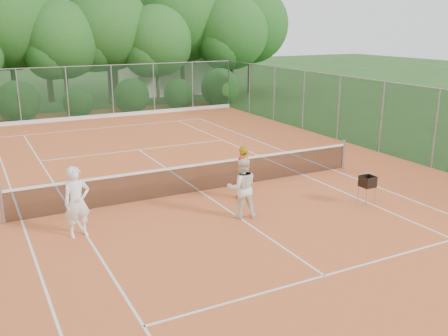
# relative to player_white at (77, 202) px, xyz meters

# --- Properties ---
(ground) EXTENTS (120.00, 120.00, 0.00)m
(ground) POSITION_rel_player_white_xyz_m (4.26, 1.76, -0.94)
(ground) COLOR #244619
(ground) RESTS_ON ground
(clay_court) EXTENTS (18.00, 36.00, 0.02)m
(clay_court) POSITION_rel_player_white_xyz_m (4.26, 1.76, -0.93)
(clay_court) COLOR #D46530
(clay_court) RESTS_ON ground
(club_building) EXTENTS (8.00, 5.00, 3.00)m
(club_building) POSITION_rel_player_white_xyz_m (13.26, 25.76, 0.56)
(club_building) COLOR beige
(club_building) RESTS_ON ground
(tennis_net) EXTENTS (11.97, 0.10, 1.10)m
(tennis_net) POSITION_rel_player_white_xyz_m (4.26, 1.76, -0.41)
(tennis_net) COLOR gray
(tennis_net) RESTS_ON clay_court
(player_white) EXTENTS (0.72, 0.51, 1.85)m
(player_white) POSITION_rel_player_white_xyz_m (0.00, 0.00, 0.00)
(player_white) COLOR white
(player_white) RESTS_ON clay_court
(player_center_grp) EXTENTS (1.00, 0.88, 1.78)m
(player_center_grp) POSITION_rel_player_white_xyz_m (4.36, -0.80, -0.04)
(player_center_grp) COLOR white
(player_center_grp) RESTS_ON clay_court
(player_yellow) EXTENTS (0.62, 1.06, 1.70)m
(player_yellow) POSITION_rel_player_white_xyz_m (5.16, 0.52, -0.07)
(player_yellow) COLOR yellow
(player_yellow) RESTS_ON clay_court
(ball_hopper) EXTENTS (0.39, 0.39, 0.90)m
(ball_hopper) POSITION_rel_player_white_xyz_m (8.21, -1.65, -0.21)
(ball_hopper) COLOR gray
(ball_hopper) RESTS_ON clay_court
(stray_ball_a) EXTENTS (0.07, 0.07, 0.07)m
(stray_ball_a) POSITION_rel_player_white_xyz_m (0.33, 14.38, -0.89)
(stray_ball_a) COLOR yellow
(stray_ball_a) RESTS_ON clay_court
(stray_ball_b) EXTENTS (0.07, 0.07, 0.07)m
(stray_ball_b) POSITION_rel_player_white_xyz_m (3.75, 12.27, -0.89)
(stray_ball_b) COLOR yellow
(stray_ball_b) RESTS_ON clay_court
(stray_ball_c) EXTENTS (0.07, 0.07, 0.07)m
(stray_ball_c) POSITION_rel_player_white_xyz_m (9.41, 12.55, -0.89)
(stray_ball_c) COLOR yellow
(stray_ball_c) RESTS_ON clay_court
(court_markings) EXTENTS (11.03, 23.83, 0.01)m
(court_markings) POSITION_rel_player_white_xyz_m (4.26, 1.76, -0.92)
(court_markings) COLOR white
(court_markings) RESTS_ON clay_court
(fence_back) EXTENTS (18.07, 0.07, 3.00)m
(fence_back) POSITION_rel_player_white_xyz_m (4.26, 16.76, 0.58)
(fence_back) COLOR #19381E
(fence_back) RESTS_ON clay_court
(fence_right) EXTENTS (0.07, 33.07, 3.00)m
(fence_right) POSITION_rel_player_white_xyz_m (13.26, 0.26, 0.58)
(fence_right) COLOR #19381E
(fence_right) RESTS_ON clay_court
(tropical_treeline) EXTENTS (32.10, 8.49, 15.03)m
(tropical_treeline) POSITION_rel_player_white_xyz_m (5.70, 21.98, 4.17)
(tropical_treeline) COLOR brown
(tropical_treeline) RESTS_ON ground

